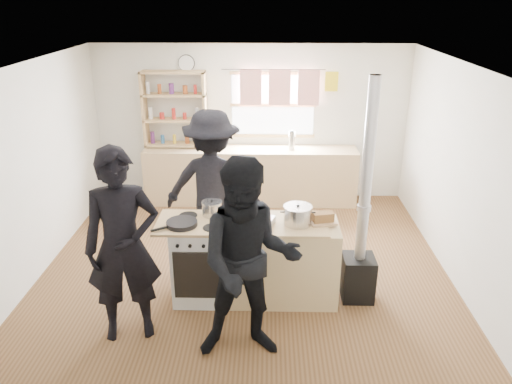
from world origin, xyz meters
The scene contains 14 objects.
ground centered at (0.00, 0.00, -0.01)m, with size 5.00×5.00×0.01m, color brown.
back_counter centered at (0.00, 2.22, 0.45)m, with size 3.40×0.55×0.90m, color tan.
shelving_unit centered at (-1.20, 2.34, 1.51)m, with size 1.00×0.28×1.20m.
thermos centered at (0.65, 2.22, 1.04)m, with size 0.10×0.10×0.29m, color silver.
cooking_island centered at (0.14, -0.55, 0.47)m, with size 1.97×0.64×0.93m.
skillet_greens centered at (-0.63, -0.65, 0.96)m, with size 0.46×0.46×0.05m.
roast_tray centered at (0.18, -0.60, 0.97)m, with size 0.38×0.35×0.07m.
stockpot_stove centered at (-0.34, -0.38, 1.01)m, with size 0.23×0.23×0.19m.
stockpot_counter centered at (0.60, -0.57, 1.03)m, with size 0.31×0.31×0.23m.
bread_board centered at (0.87, -0.55, 0.98)m, with size 0.32×0.26×0.12m.
flue_heater centered at (1.30, -0.55, 0.65)m, with size 0.35×0.35×2.50m.
person_near_left centered at (-1.10, -1.23, 0.98)m, with size 0.72×0.47×1.97m, color black.
person_near_right centered at (0.11, -1.48, 0.98)m, with size 0.95×0.74×1.96m, color black.
person_far centered at (-0.42, 0.44, 0.97)m, with size 1.25×0.72×1.93m, color black.
Camera 1 is at (0.27, -5.40, 3.24)m, focal length 35.00 mm.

